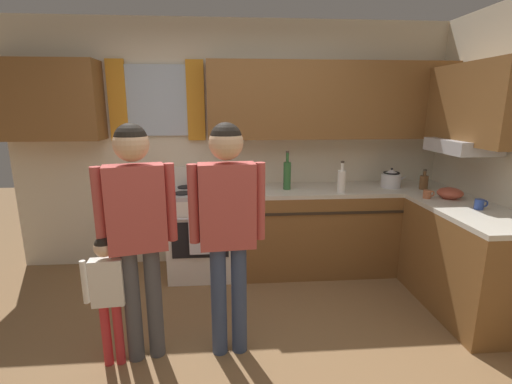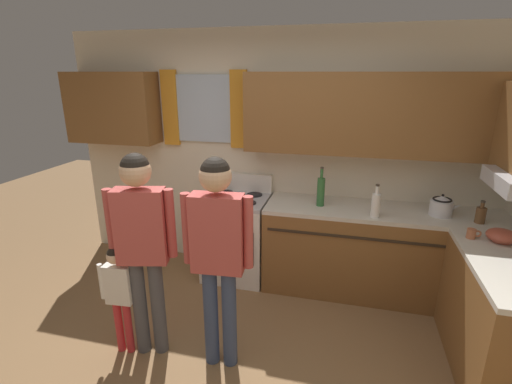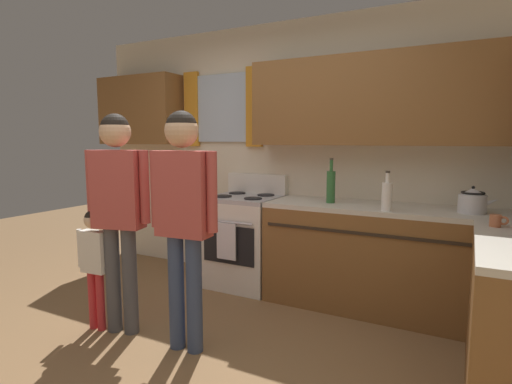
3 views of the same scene
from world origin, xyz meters
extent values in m
plane|color=olive|center=(0.00, 0.00, 0.00)|extent=(12.00, 12.00, 0.00)
cube|color=beige|center=(0.00, 1.90, 1.30)|extent=(4.60, 0.10, 2.60)
cube|color=silver|center=(-0.75, 1.83, 1.79)|extent=(0.61, 0.03, 0.71)
cube|color=orange|center=(-1.15, 1.82, 1.79)|extent=(0.18, 0.04, 0.81)
cube|color=orange|center=(-0.36, 1.82, 1.79)|extent=(0.18, 0.04, 0.81)
cube|color=brown|center=(-1.79, 1.69, 1.79)|extent=(1.02, 0.32, 0.77)
cube|color=brown|center=(1.04, 1.69, 1.79)|extent=(2.53, 0.32, 0.77)
cube|color=brown|center=(1.17, 1.54, 0.43)|extent=(2.27, 0.62, 0.86)
cube|color=beige|center=(1.17, 1.54, 0.88)|extent=(2.27, 0.62, 0.04)
cube|color=#2D2319|center=(1.17, 1.23, 0.72)|extent=(2.15, 0.01, 0.02)
cube|color=silver|center=(-0.32, 1.54, 0.43)|extent=(0.66, 0.62, 0.86)
cube|color=black|center=(-0.32, 1.23, 0.48)|extent=(0.54, 0.01, 0.36)
cylinder|color=#ADADB2|center=(-0.32, 1.20, 0.70)|extent=(0.54, 0.02, 0.02)
cube|color=#ADADB2|center=(-0.32, 1.54, 0.88)|extent=(0.66, 0.62, 0.04)
cube|color=silver|center=(-0.32, 1.81, 1.00)|extent=(0.66, 0.08, 0.20)
cylinder|color=black|center=(-0.48, 1.40, 0.91)|extent=(0.17, 0.17, 0.01)
cylinder|color=black|center=(-0.15, 1.40, 0.91)|extent=(0.17, 0.17, 0.01)
cylinder|color=black|center=(-0.48, 1.68, 0.91)|extent=(0.17, 0.17, 0.01)
cylinder|color=black|center=(-0.15, 1.68, 0.91)|extent=(0.17, 0.17, 0.01)
cube|color=silver|center=(-0.32, 1.19, 0.52)|extent=(0.20, 0.02, 0.34)
cylinder|color=#2D6633|center=(0.56, 1.52, 1.04)|extent=(0.08, 0.08, 0.28)
cylinder|color=#2D6633|center=(0.56, 1.52, 1.23)|extent=(0.03, 0.03, 0.10)
cylinder|color=#3F382D|center=(0.56, 1.52, 1.29)|extent=(0.03, 0.03, 0.02)
cylinder|color=white|center=(1.07, 1.33, 1.01)|extent=(0.08, 0.08, 0.22)
cylinder|color=white|center=(1.07, 1.33, 1.16)|extent=(0.03, 0.03, 0.08)
cylinder|color=#3F382D|center=(1.07, 1.33, 1.21)|extent=(0.03, 0.03, 0.02)
cylinder|color=#B76642|center=(1.80, 1.04, 0.94)|extent=(0.07, 0.07, 0.08)
torus|color=#B76642|center=(1.84, 1.04, 0.94)|extent=(0.06, 0.01, 0.06)
cylinder|color=silver|center=(1.66, 1.52, 0.97)|extent=(0.20, 0.20, 0.14)
cone|color=silver|center=(1.66, 1.52, 1.06)|extent=(0.18, 0.18, 0.05)
sphere|color=black|center=(1.66, 1.52, 1.09)|extent=(0.02, 0.02, 0.02)
cone|color=silver|center=(1.79, 1.52, 1.00)|extent=(0.09, 0.04, 0.07)
torus|color=black|center=(1.66, 1.52, 1.05)|extent=(0.17, 0.17, 0.02)
cylinder|color=#4C4C51|center=(-0.57, 0.23, 0.40)|extent=(0.11, 0.11, 0.81)
cylinder|color=#4C4C51|center=(-0.70, 0.19, 0.40)|extent=(0.11, 0.11, 0.81)
cube|color=#BF4C47|center=(-0.64, 0.21, 1.09)|extent=(0.40, 0.24, 0.57)
cylinder|color=#BF4C47|center=(-0.42, 0.26, 1.11)|extent=(0.07, 0.07, 0.53)
cylinder|color=#BF4C47|center=(-0.85, 0.16, 1.11)|extent=(0.07, 0.07, 0.53)
sphere|color=#DBAD84|center=(-0.64, 0.21, 1.51)|extent=(0.22, 0.22, 0.22)
sphere|color=black|center=(-0.64, 0.21, 1.54)|extent=(0.20, 0.20, 0.20)
cylinder|color=#38476B|center=(0.02, 0.23, 0.40)|extent=(0.11, 0.11, 0.81)
cylinder|color=#38476B|center=(-0.12, 0.22, 0.40)|extent=(0.11, 0.11, 0.81)
cube|color=#BF4C47|center=(-0.05, 0.22, 1.09)|extent=(0.38, 0.19, 0.57)
cylinder|color=#BF4C47|center=(0.17, 0.24, 1.12)|extent=(0.07, 0.07, 0.53)
cylinder|color=#BF4C47|center=(-0.27, 0.20, 1.12)|extent=(0.07, 0.07, 0.53)
sphere|color=#DBAD84|center=(-0.05, 0.22, 1.51)|extent=(0.22, 0.22, 0.22)
sphere|color=black|center=(-0.05, 0.22, 1.54)|extent=(0.20, 0.20, 0.20)
cylinder|color=red|center=(-0.80, 0.15, 0.23)|extent=(0.06, 0.06, 0.45)
cylinder|color=red|center=(-0.88, 0.14, 0.23)|extent=(0.06, 0.06, 0.45)
cube|color=white|center=(-0.84, 0.15, 0.61)|extent=(0.21, 0.11, 0.32)
cylinder|color=white|center=(-0.70, 0.16, 0.63)|extent=(0.04, 0.04, 0.30)
cylinder|color=white|center=(-0.98, 0.14, 0.63)|extent=(0.04, 0.04, 0.30)
sphere|color=beige|center=(-0.84, 0.15, 0.86)|extent=(0.12, 0.12, 0.12)
sphere|color=black|center=(-0.84, 0.15, 0.87)|extent=(0.11, 0.11, 0.11)
camera|label=1|loc=(-0.04, -2.11, 1.74)|focal=25.65mm
camera|label=2|loc=(0.80, -2.02, 2.17)|focal=26.17mm
camera|label=3|loc=(1.63, -1.92, 1.45)|focal=28.55mm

